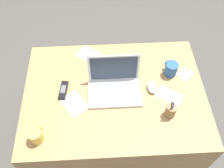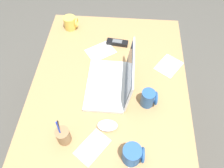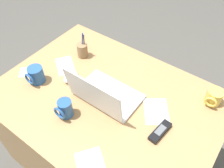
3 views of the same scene
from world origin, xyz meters
name	(u,v)px [view 3 (image 3 of 3)]	position (x,y,z in m)	size (l,w,h in m)	color
ground_plane	(108,158)	(0.00, 0.00, 0.00)	(6.00, 6.00, 0.00)	#4C4944
desk	(108,133)	(0.00, 0.00, 0.37)	(1.20, 0.88, 0.73)	#A87C4F
laptop	(104,95)	(0.00, 0.02, 0.78)	(0.34, 0.25, 0.22)	silver
computer_mouse	(71,77)	(0.25, 0.01, 0.75)	(0.06, 0.10, 0.04)	white
coffee_mug_white	(65,109)	(0.10, 0.21, 0.78)	(0.07, 0.08, 0.10)	#26518C
coffee_mug_tall	(36,75)	(0.39, 0.14, 0.78)	(0.08, 0.10, 0.10)	#26518C
coffee_mug_spare	(214,97)	(-0.47, -0.30, 0.78)	(0.08, 0.09, 0.09)	#E0BC4C
cordless_phone	(160,131)	(-0.34, 0.02, 0.75)	(0.06, 0.14, 0.03)	black
pen_holder	(82,50)	(0.33, -0.19, 0.78)	(0.07, 0.07, 0.17)	olive
paper_note_near_laptop	(65,66)	(0.36, -0.05, 0.74)	(0.16, 0.10, 0.00)	white
paper_note_left	(28,72)	(0.50, 0.12, 0.74)	(0.09, 0.08, 0.00)	white
paper_note_right	(91,166)	(-0.17, 0.34, 0.74)	(0.15, 0.12, 0.00)	white
paper_note_front	(156,111)	(-0.26, -0.08, 0.74)	(0.12, 0.17, 0.00)	white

